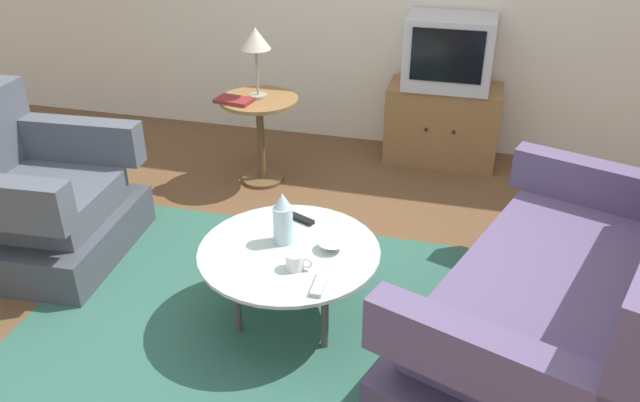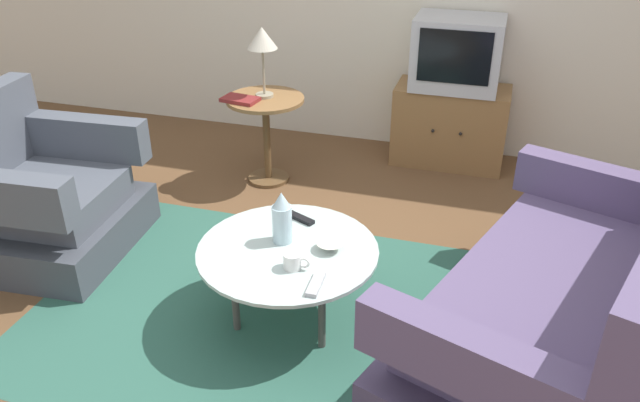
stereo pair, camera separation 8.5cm
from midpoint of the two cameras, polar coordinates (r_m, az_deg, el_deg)
name	(u,v)px [view 2 (the right image)]	position (r m, az deg, el deg)	size (l,w,h in m)	color
ground_plane	(283,303)	(3.32, -2.60, -9.23)	(16.00, 16.00, 0.00)	brown
area_rug	(290,317)	(3.23, -2.01, -10.43)	(2.59, 1.76, 0.00)	#2D5B4C
armchair	(40,199)	(3.93, -23.47, 0.15)	(0.93, 0.99, 0.90)	#3E424B
couch	(565,309)	(3.01, 22.08, -9.05)	(1.47, 1.95, 0.97)	#4B3E5C
coffee_table	(288,254)	(3.00, -2.13, -4.84)	(0.87, 0.87, 0.41)	#B2C6C1
side_table	(266,121)	(4.35, -4.35, 7.21)	(0.53, 0.53, 0.62)	olive
tv_stand	(450,125)	(4.79, 12.17, 6.72)	(0.81, 0.43, 0.59)	olive
television	(457,53)	(4.62, 12.87, 12.95)	(0.60, 0.44, 0.50)	#B7B7BC
table_lamp	(262,41)	(4.20, -4.68, 14.25)	(0.20, 0.20, 0.47)	#9E937A
vase	(282,218)	(2.98, -2.66, -1.57)	(0.10, 0.10, 0.26)	silver
mug	(293,261)	(2.83, -1.59, -5.46)	(0.12, 0.08, 0.08)	white
bowl	(330,246)	(2.97, 1.74, -4.12)	(0.13, 0.13, 0.04)	silver
tv_remote_dark	(301,218)	(3.21, -1.02, -1.58)	(0.16, 0.10, 0.02)	black
tv_remote_silver	(316,284)	(2.74, 0.52, -7.55)	(0.06, 0.17, 0.02)	#B2B2B7
book	(240,99)	(4.24, -6.68, 9.13)	(0.26, 0.18, 0.02)	maroon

